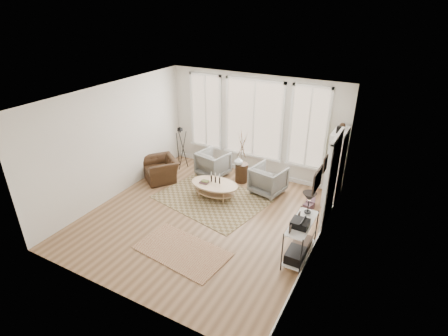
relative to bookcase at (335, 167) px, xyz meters
The scene contains 17 objects.
room 3.30m from the bookcase, 137.70° to the right, with size 5.50×5.54×2.90m.
bay_window 2.57m from the bookcase, 168.63° to the left, with size 4.14×0.12×2.24m.
door 1.10m from the bookcase, 82.91° to the right, with size 0.09×1.06×2.22m.
bookcase is the anchor object (origin of this frame).
low_shelf 2.56m from the bookcase, 91.28° to the right, with size 0.38×1.08×1.30m.
wall_art 2.66m from the bookcase, 86.75° to the right, with size 0.04×0.88×0.44m.
rug_main 3.21m from the bookcase, 152.84° to the right, with size 2.62×1.97×0.01m, color brown.
rug_runner 4.24m from the bookcase, 122.40° to the right, with size 1.89×1.05×0.01m, color brown.
coffee_table 3.06m from the bookcase, 154.67° to the right, with size 1.30×0.85×0.59m.
armchair_left 3.42m from the bookcase, behind, with size 0.79×0.81×0.74m, color slate.
armchair_right 1.72m from the bookcase, 166.23° to the right, with size 0.80×0.82×0.74m, color slate.
side_table 2.48m from the bookcase, behind, with size 0.36×0.36×1.52m.
vase 2.56m from the bookcase, behind, with size 0.23×0.23×0.24m, color silver.
accent_chair 4.72m from the bookcase, 166.01° to the right, with size 0.97×0.85×0.63m, color #352011.
tripod_camera 4.48m from the bookcase, behind, with size 0.45×0.45×1.27m.
book_stack_near 1.07m from the bookcase, 127.99° to the right, with size 0.22×0.28×0.18m, color brown.
book_stack_far 1.18m from the bookcase, 119.21° to the right, with size 0.18×0.23×0.15m, color brown.
Camera 1 is at (3.69, -5.87, 4.69)m, focal length 28.00 mm.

